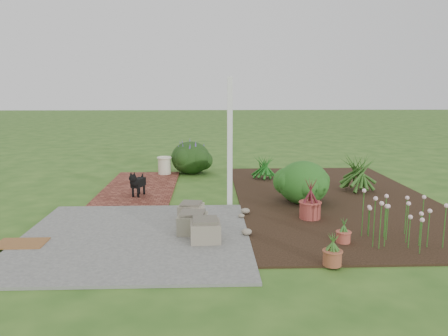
{
  "coord_description": "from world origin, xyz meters",
  "views": [
    {
      "loc": [
        -0.12,
        -8.23,
        2.27
      ],
      "look_at": [
        0.2,
        0.4,
        0.7
      ],
      "focal_mm": 35.0,
      "sensor_mm": 36.0,
      "label": 1
    }
  ],
  "objects_px": {
    "stone_trough_near": "(205,231)",
    "black_dog": "(137,182)",
    "evergreen_shrub": "(303,181)",
    "cream_ceramic_urn": "(164,166)"
  },
  "relations": [
    {
      "from": "stone_trough_near",
      "to": "evergreen_shrub",
      "type": "bearing_deg",
      "value": 48.53
    },
    {
      "from": "stone_trough_near",
      "to": "black_dog",
      "type": "distance_m",
      "value": 3.16
    },
    {
      "from": "black_dog",
      "to": "evergreen_shrub",
      "type": "relative_size",
      "value": 0.56
    },
    {
      "from": "stone_trough_near",
      "to": "cream_ceramic_urn",
      "type": "xyz_separation_m",
      "value": [
        -1.11,
        5.24,
        0.08
      ]
    },
    {
      "from": "cream_ceramic_urn",
      "to": "evergreen_shrub",
      "type": "bearing_deg",
      "value": -45.03
    },
    {
      "from": "black_dog",
      "to": "evergreen_shrub",
      "type": "bearing_deg",
      "value": 7.4
    },
    {
      "from": "stone_trough_near",
      "to": "black_dog",
      "type": "xyz_separation_m",
      "value": [
        -1.44,
        2.81,
        0.15
      ]
    },
    {
      "from": "stone_trough_near",
      "to": "black_dog",
      "type": "bearing_deg",
      "value": 117.18
    },
    {
      "from": "stone_trough_near",
      "to": "cream_ceramic_urn",
      "type": "height_order",
      "value": "cream_ceramic_urn"
    },
    {
      "from": "evergreen_shrub",
      "to": "stone_trough_near",
      "type": "bearing_deg",
      "value": -131.47
    }
  ]
}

